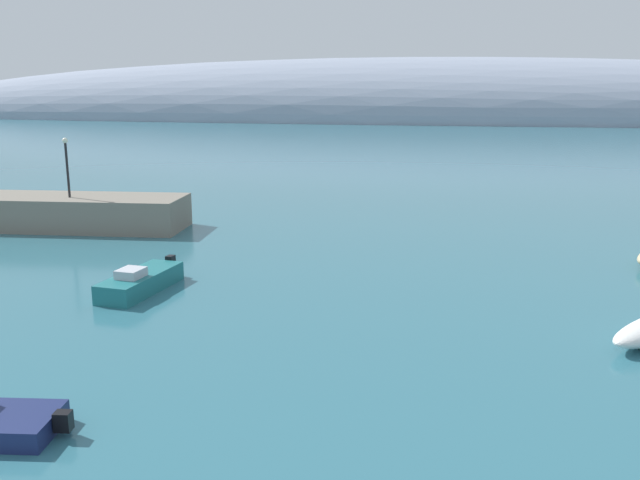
# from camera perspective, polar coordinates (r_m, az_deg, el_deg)

# --- Properties ---
(breakwater_rocks) EXTENTS (21.25, 7.41, 2.19)m
(breakwater_rocks) POSITION_cam_1_polar(r_m,az_deg,el_deg) (49.15, -23.42, 2.26)
(breakwater_rocks) COLOR gray
(breakwater_rocks) RESTS_ON ground
(distant_ridge) EXTENTS (366.67, 54.05, 37.45)m
(distant_ridge) POSITION_cam_1_polar(r_m,az_deg,el_deg) (207.68, 5.86, 10.15)
(distant_ridge) COLOR #8E99AD
(distant_ridge) RESTS_ON ground
(motorboat_teal_alongside_breakwater) EXTENTS (2.00, 5.52, 1.28)m
(motorboat_teal_alongside_breakwater) POSITION_cam_1_polar(r_m,az_deg,el_deg) (31.92, -15.11, -3.44)
(motorboat_teal_alongside_breakwater) COLOR #1E6B70
(motorboat_teal_alongside_breakwater) RESTS_ON water
(harbor_lamp_post) EXTENTS (0.36, 0.36, 3.92)m
(harbor_lamp_post) POSITION_cam_1_polar(r_m,az_deg,el_deg) (46.85, -20.88, 6.39)
(harbor_lamp_post) COLOR black
(harbor_lamp_post) RESTS_ON breakwater_rocks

